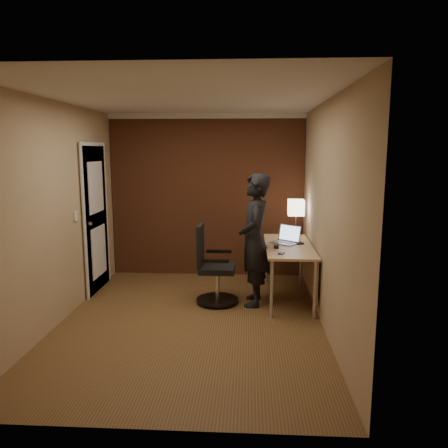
{
  "coord_description": "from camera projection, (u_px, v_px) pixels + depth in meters",
  "views": [
    {
      "loc": [
        0.66,
        -4.77,
        1.96
      ],
      "look_at": [
        0.35,
        0.55,
        1.05
      ],
      "focal_mm": 35.0,
      "sensor_mm": 36.0,
      "label": 1
    }
  ],
  "objects": [
    {
      "name": "desk_lamp",
      "position": [
        296.0,
        208.0,
        6.14
      ],
      "size": [
        0.22,
        0.22,
        0.54
      ],
      "color": "silver",
      "rests_on": "desk"
    },
    {
      "name": "person",
      "position": [
        254.0,
        240.0,
        5.49
      ],
      "size": [
        0.41,
        0.62,
        1.67
      ],
      "primitive_type": "imported",
      "rotation": [
        0.0,
        0.0,
        -1.59
      ],
      "color": "black",
      "rests_on": "ground"
    },
    {
      "name": "phone",
      "position": [
        282.0,
        253.0,
        5.22
      ],
      "size": [
        0.1,
        0.13,
        0.01
      ],
      "primitive_type": "cube",
      "rotation": [
        0.0,
        0.0,
        -0.38
      ],
      "color": "black",
      "rests_on": "desk"
    },
    {
      "name": "wallet",
      "position": [
        299.0,
        243.0,
        5.76
      ],
      "size": [
        0.12,
        0.13,
        0.02
      ],
      "primitive_type": "cube",
      "rotation": [
        0.0,
        0.0,
        0.35
      ],
      "color": "black",
      "rests_on": "desk"
    },
    {
      "name": "laptop",
      "position": [
        287.0,
        238.0,
        5.82
      ],
      "size": [
        0.42,
        0.41,
        0.23
      ],
      "color": "silver",
      "rests_on": "desk"
    },
    {
      "name": "desk",
      "position": [
        294.0,
        255.0,
        5.71
      ],
      "size": [
        0.6,
        1.5,
        0.73
      ],
      "color": "tan",
      "rests_on": "ground"
    },
    {
      "name": "mouse",
      "position": [
        276.0,
        247.0,
        5.52
      ],
      "size": [
        0.07,
        0.1,
        0.03
      ],
      "primitive_type": "cube",
      "rotation": [
        0.0,
        0.0,
        -0.07
      ],
      "color": "black",
      "rests_on": "desk"
    },
    {
      "name": "room",
      "position": [
        185.0,
        191.0,
        6.36
      ],
      "size": [
        4.0,
        4.0,
        4.0
      ],
      "color": "brown",
      "rests_on": "ground"
    },
    {
      "name": "office_chair",
      "position": [
        212.0,
        269.0,
        5.59
      ],
      "size": [
        0.55,
        0.56,
        1.0
      ],
      "color": "black",
      "rests_on": "ground"
    }
  ]
}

